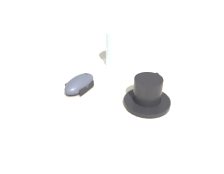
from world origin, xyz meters
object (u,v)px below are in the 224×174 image
Objects in this scene: coffee_cup at (148,88)px; drinking_glass at (119,49)px; computer_mouse at (80,84)px; saucer at (147,102)px.

coffee_cup is 0.21m from drinking_glass.
drinking_glass reaches higher than coffee_cup.
saucer is at bearing 132.47° from computer_mouse.
computer_mouse is at bearing -47.53° from saucer.
coffee_cup reaches higher than computer_mouse.
saucer is at bearing 81.31° from drinking_glass.
saucer is 0.19m from computer_mouse.
drinking_glass is (-0.03, -0.21, 0.06)m from saucer.
coffee_cup is 0.78× the size of computer_mouse.
drinking_glass is at bearing -98.69° from saucer.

